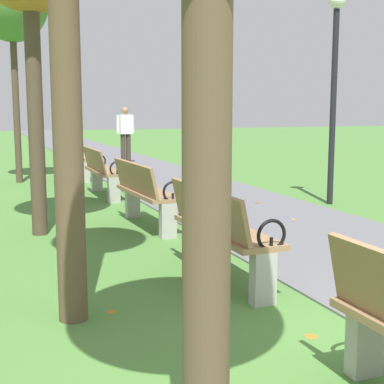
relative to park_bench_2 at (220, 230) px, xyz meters
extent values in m
cube|color=slate|center=(1.83, 15.15, -0.48)|extent=(2.66, 44.00, 0.02)
cube|color=#A8A59E|center=(0.05, -2.06, -0.26)|extent=(0.20, 0.12, 0.45)
torus|color=black|center=(0.11, -2.04, 0.10)|extent=(0.27, 0.03, 0.27)
cylinder|color=black|center=(0.11, -2.04, 0.02)|extent=(0.03, 0.03, 0.12)
cube|color=#93704C|center=(0.05, 0.00, -0.01)|extent=(0.46, 1.61, 0.05)
cube|color=#93704C|center=(-0.14, 0.00, 0.21)|extent=(0.15, 1.60, 0.40)
cube|color=#A8A59E|center=(0.06, -0.74, -0.26)|extent=(0.20, 0.12, 0.45)
cube|color=#A8A59E|center=(0.04, 0.74, -0.26)|extent=(0.20, 0.12, 0.45)
torus|color=black|center=(0.12, -0.76, 0.10)|extent=(0.27, 0.03, 0.27)
cylinder|color=black|center=(0.12, -0.76, 0.02)|extent=(0.03, 0.03, 0.12)
torus|color=black|center=(0.10, 0.76, 0.10)|extent=(0.27, 0.03, 0.27)
cylinder|color=black|center=(0.10, 0.76, 0.02)|extent=(0.03, 0.03, 0.12)
cube|color=#93704C|center=(0.05, 2.55, -0.01)|extent=(0.51, 1.62, 0.05)
cube|color=#93704C|center=(-0.14, 2.54, 0.21)|extent=(0.19, 1.60, 0.40)
cube|color=#A8A59E|center=(0.08, 1.81, -0.26)|extent=(0.20, 0.13, 0.45)
cube|color=#A8A59E|center=(0.02, 3.29, -0.26)|extent=(0.20, 0.13, 0.45)
torus|color=black|center=(0.14, 1.80, 0.10)|extent=(0.27, 0.04, 0.27)
cylinder|color=black|center=(0.14, 1.80, 0.02)|extent=(0.03, 0.03, 0.12)
torus|color=black|center=(0.08, 3.31, 0.10)|extent=(0.27, 0.04, 0.27)
cylinder|color=black|center=(0.08, 3.31, 0.02)|extent=(0.03, 0.03, 0.12)
cube|color=#93704C|center=(0.05, 5.39, -0.01)|extent=(0.44, 1.60, 0.05)
cube|color=#93704C|center=(-0.14, 5.39, 0.21)|extent=(0.12, 1.60, 0.40)
cube|color=#A8A59E|center=(0.05, 4.65, -0.26)|extent=(0.20, 0.12, 0.45)
cube|color=#A8A59E|center=(0.05, 6.13, -0.26)|extent=(0.20, 0.12, 0.45)
torus|color=black|center=(0.11, 4.63, 0.10)|extent=(0.27, 0.03, 0.27)
cylinder|color=black|center=(0.11, 4.63, 0.02)|extent=(0.03, 0.03, 0.12)
torus|color=black|center=(0.11, 6.15, 0.10)|extent=(0.27, 0.03, 0.27)
cylinder|color=black|center=(0.11, 6.15, 0.02)|extent=(0.03, 0.03, 0.12)
cube|color=#93704C|center=(0.05, 8.22, -0.01)|extent=(0.46, 1.61, 0.05)
cube|color=#93704C|center=(-0.14, 8.21, 0.21)|extent=(0.14, 1.60, 0.40)
cube|color=#A8A59E|center=(0.06, 7.48, -0.26)|extent=(0.20, 0.12, 0.45)
cube|color=#A8A59E|center=(0.04, 8.96, -0.26)|extent=(0.20, 0.12, 0.45)
torus|color=black|center=(0.12, 7.46, 0.10)|extent=(0.27, 0.03, 0.27)
cylinder|color=black|center=(0.12, 7.46, 0.02)|extent=(0.03, 0.03, 0.12)
torus|color=black|center=(0.10, 8.98, 0.10)|extent=(0.27, 0.03, 0.27)
cylinder|color=black|center=(0.10, 8.98, 0.02)|extent=(0.03, 0.03, 0.12)
cylinder|color=brown|center=(-1.27, -2.76, 0.99)|extent=(0.19, 0.19, 2.95)
cylinder|color=brown|center=(-1.46, -0.51, 1.54)|extent=(0.22, 0.22, 4.05)
cylinder|color=#4C3D2D|center=(-1.39, 2.61, 1.06)|extent=(0.20, 0.20, 3.08)
cylinder|color=#4C3D2D|center=(-1.28, 8.02, 1.17)|extent=(0.14, 0.14, 3.30)
ellipsoid|color=#477A33|center=(-1.28, 8.02, 3.35)|extent=(1.53, 1.53, 1.68)
cylinder|color=#3D3328|center=(2.00, 11.21, -0.04)|extent=(0.14, 0.14, 0.85)
cylinder|color=#3D3328|center=(1.84, 11.20, -0.04)|extent=(0.14, 0.14, 0.85)
cube|color=white|center=(1.92, 11.21, 0.66)|extent=(0.36, 0.25, 0.56)
sphere|color=#9E7051|center=(1.92, 11.21, 1.05)|extent=(0.20, 0.20, 0.20)
cylinder|color=white|center=(2.14, 11.22, 0.66)|extent=(0.09, 0.09, 0.52)
cylinder|color=white|center=(1.70, 11.19, 0.66)|extent=(0.09, 0.09, 0.52)
cylinder|color=black|center=(3.46, 3.24, 1.11)|extent=(0.10, 0.10, 3.20)
sphere|color=white|center=(3.46, 3.24, 2.85)|extent=(0.28, 0.28, 0.28)
cylinder|color=gold|center=(2.12, 2.20, -0.46)|extent=(0.08, 0.08, 0.00)
cylinder|color=#93511E|center=(2.29, 3.65, -0.46)|extent=(0.10, 0.10, 0.00)
cylinder|color=#BC842D|center=(1.68, 8.12, -0.46)|extent=(0.08, 0.08, 0.00)
cylinder|color=#AD6B23|center=(0.08, -1.45, -0.48)|extent=(0.10, 0.10, 0.00)
cylinder|color=brown|center=(-0.59, 6.08, -0.48)|extent=(0.14, 0.14, 0.00)
cylinder|color=#AD6B23|center=(0.89, 4.37, -0.46)|extent=(0.13, 0.13, 0.00)
cylinder|color=brown|center=(1.85, 3.82, -0.46)|extent=(0.09, 0.09, 0.00)
cylinder|color=gold|center=(0.16, -0.38, -0.48)|extent=(0.12, 0.12, 0.00)
cylinder|color=#AD6B23|center=(-1.16, -0.47, -0.48)|extent=(0.09, 0.09, 0.00)
camera|label=1|loc=(-2.08, -4.71, 1.13)|focal=52.45mm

